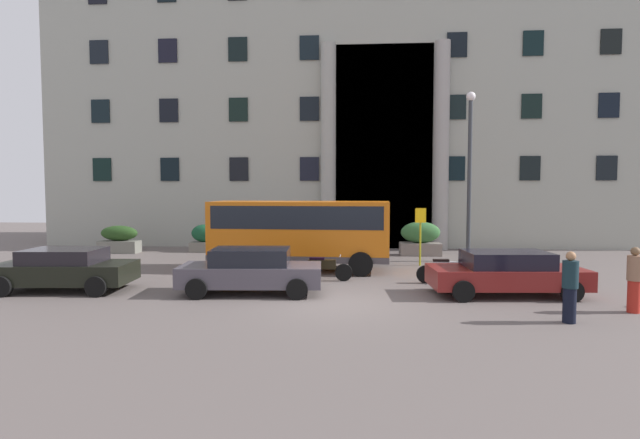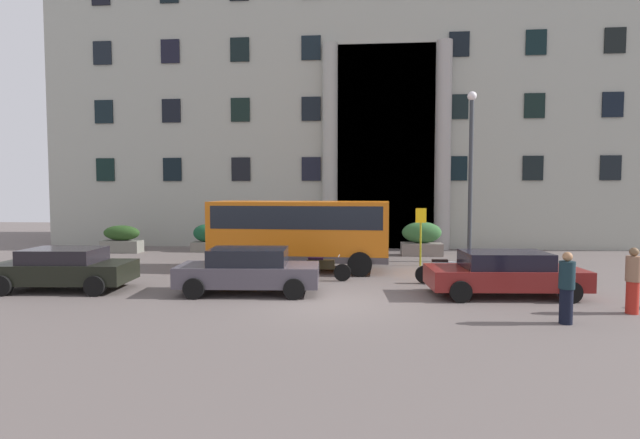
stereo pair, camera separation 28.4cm
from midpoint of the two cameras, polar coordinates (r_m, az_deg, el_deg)
name	(u,v)px [view 1 (the left image)]	position (r m, az deg, el deg)	size (l,w,h in m)	color
ground_plane	(337,304)	(13.90, 1.38, -9.92)	(80.00, 64.00, 0.12)	#615754
office_building_facade	(347,84)	(31.70, 2.91, 15.54)	(34.11, 9.65, 19.63)	#9B9D92
orange_minibus	(300,229)	(19.20, -2.73, -1.12)	(7.04, 2.86, 2.72)	orange
bus_stop_sign	(420,230)	(20.67, 11.29, -1.21)	(0.44, 0.08, 2.41)	#979B1C
hedge_planter_far_east	(119,240)	(26.60, -22.73, -2.20)	(1.97, 0.82, 1.38)	slate
hedge_planter_entrance_left	(205,239)	(25.68, -13.68, -2.19)	(1.41, 0.85, 1.41)	slate
hedge_planter_east	(420,239)	(24.07, 11.34, -2.27)	(1.96, 0.91, 1.63)	gray
parked_coupe_end	(506,273)	(15.60, 20.47, -5.85)	(4.60, 2.21, 1.33)	maroon
parked_estate_mid	(64,269)	(17.34, -28.17, -5.12)	(4.23, 2.22, 1.32)	black
parked_sedan_second	(251,270)	(15.08, -8.63, -5.90)	(4.36, 2.11, 1.39)	#4A444E
motorcycle_near_kerb	(321,268)	(17.03, -0.37, -5.65)	(2.10, 0.55, 0.89)	black
scooter_by_planter	(445,270)	(17.07, 13.95, -5.75)	(2.01, 0.55, 0.89)	black
pedestrian_man_red_shirt	(634,280)	(14.88, 32.45, -5.97)	(0.36, 0.36, 1.70)	#AB241A
pedestrian_woman_dark_dress	(570,287)	(12.99, 26.67, -7.07)	(0.36, 0.36, 1.71)	black
lamppost_plaza_centre	(470,163)	(22.46, 16.78, 6.33)	(0.40, 0.40, 7.44)	#31353B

